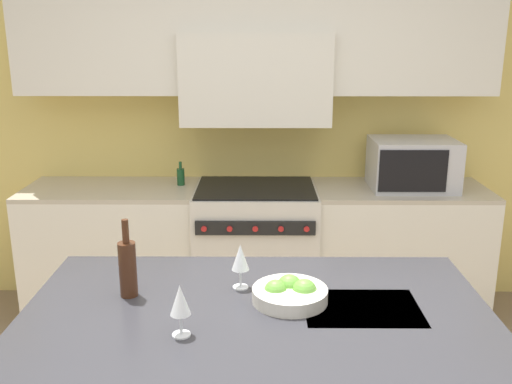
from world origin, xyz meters
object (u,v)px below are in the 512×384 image
Objects in this scene: range_stove at (256,251)px; fruit_bowl at (290,293)px; wine_bottle at (128,267)px; wine_glass_far at (240,259)px; wine_glass_near at (180,302)px; oil_bottle_on_counter at (181,176)px; microwave at (413,164)px.

fruit_bowl is (0.15, -1.72, 0.50)m from range_stove.
wine_glass_far is (0.44, 0.07, 0.01)m from wine_bottle.
oil_bottle_on_counter is at bearing 97.66° from wine_glass_near.
wine_glass_far is (-1.12, -1.63, -0.03)m from microwave.
microwave is at bearing 62.23° from fruit_bowl.
range_stove is 4.93× the size of wine_glass_near.
microwave reaches higher than range_stove.
range_stove is 5.61× the size of oil_bottle_on_counter.
wine_glass_far is at bearing 9.27° from wine_bottle.
wine_glass_near is 0.43m from wine_glass_far.
oil_bottle_on_counter reaches higher than range_stove.
wine_glass_far is 0.64× the size of fruit_bowl.
wine_bottle reaches higher than wine_glass_far.
wine_bottle is 1.69× the size of wine_glass_near.
oil_bottle_on_counter is (-0.47, 1.70, -0.08)m from wine_glass_far.
microwave reaches higher than wine_glass_near.
fruit_bowl is at bearing -85.11° from range_stove.
fruit_bowl is 1.77× the size of oil_bottle_on_counter.
wine_glass_far reaches higher than range_stove.
wine_glass_near is (-0.24, -1.99, 0.60)m from range_stove.
range_stove is at bearing 88.20° from wine_glass_far.
range_stove is at bearing 83.05° from wine_glass_near.
fruit_bowl is (0.39, 0.27, -0.10)m from wine_glass_near.
wine_glass_far is at bearing 63.45° from wine_glass_near.
microwave is 3.39× the size of oil_bottle_on_counter.
fruit_bowl is at bearing 34.66° from wine_glass_near.
fruit_bowl is (0.20, -0.12, -0.10)m from wine_glass_far.
wine_glass_near reaches higher than range_stove.
range_stove is 1.85m from wine_bottle.
fruit_bowl is (0.64, -0.04, -0.09)m from wine_bottle.
microwave reaches higher than fruit_bowl.
microwave is at bearing 1.00° from range_stove.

